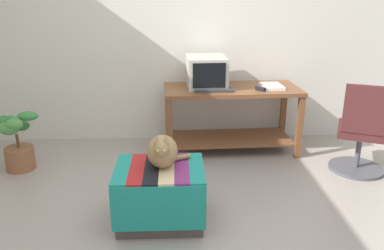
# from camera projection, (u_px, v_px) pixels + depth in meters

# --- Properties ---
(ground_plane) EXTENTS (14.00, 14.00, 0.00)m
(ground_plane) POSITION_uv_depth(u_px,v_px,m) (199.00, 235.00, 2.82)
(ground_plane) COLOR #9E9389
(back_wall) EXTENTS (8.00, 0.10, 2.60)m
(back_wall) POSITION_uv_depth(u_px,v_px,m) (188.00, 27.00, 4.34)
(back_wall) COLOR silver
(back_wall) RESTS_ON ground_plane
(desk) EXTENTS (1.45, 0.69, 0.71)m
(desk) POSITION_uv_depth(u_px,v_px,m) (231.00, 108.00, 4.19)
(desk) COLOR brown
(desk) RESTS_ON ground_plane
(tv_monitor) EXTENTS (0.42, 0.50, 0.32)m
(tv_monitor) POSITION_uv_depth(u_px,v_px,m) (206.00, 72.00, 4.11)
(tv_monitor) COLOR #BCB7A8
(tv_monitor) RESTS_ON desk
(keyboard) EXTENTS (0.40, 0.16, 0.02)m
(keyboard) POSITION_uv_depth(u_px,v_px,m) (213.00, 90.00, 3.96)
(keyboard) COLOR #333338
(keyboard) RESTS_ON desk
(book) EXTENTS (0.23, 0.30, 0.03)m
(book) POSITION_uv_depth(u_px,v_px,m) (272.00, 86.00, 4.10)
(book) COLOR white
(book) RESTS_ON desk
(ottoman_with_blanket) EXTENTS (0.66, 0.54, 0.44)m
(ottoman_with_blanket) POSITION_uv_depth(u_px,v_px,m) (160.00, 194.00, 2.93)
(ottoman_with_blanket) COLOR #4C4238
(ottoman_with_blanket) RESTS_ON ground_plane
(cat) EXTENTS (0.33, 0.33, 0.28)m
(cat) POSITION_uv_depth(u_px,v_px,m) (162.00, 151.00, 2.84)
(cat) COLOR #9E7A4C
(cat) RESTS_ON ottoman_with_blanket
(potted_plant) EXTENTS (0.43, 0.32, 0.59)m
(potted_plant) POSITION_uv_depth(u_px,v_px,m) (17.00, 142.00, 3.78)
(potted_plant) COLOR brown
(potted_plant) RESTS_ON ground_plane
(office_chair) EXTENTS (0.55, 0.55, 0.89)m
(office_chair) POSITION_uv_depth(u_px,v_px,m) (361.00, 135.00, 3.68)
(office_chair) COLOR #4C4C51
(office_chair) RESTS_ON ground_plane
(stapler) EXTENTS (0.10, 0.11, 0.04)m
(stapler) POSITION_uv_depth(u_px,v_px,m) (260.00, 89.00, 3.98)
(stapler) COLOR black
(stapler) RESTS_ON desk
(pen) EXTENTS (0.07, 0.13, 0.01)m
(pen) POSITION_uv_depth(u_px,v_px,m) (274.00, 87.00, 4.12)
(pen) COLOR #B7B7BC
(pen) RESTS_ON desk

